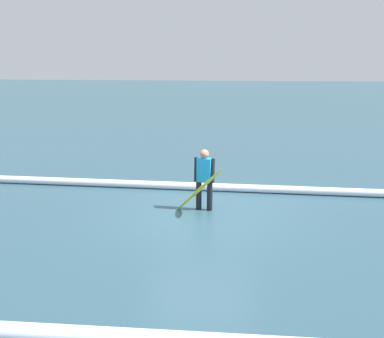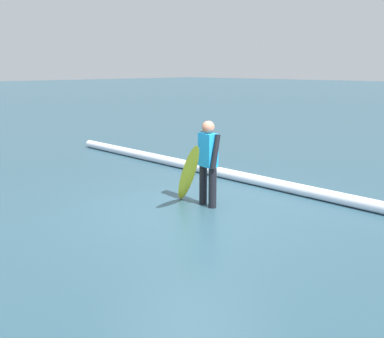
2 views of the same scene
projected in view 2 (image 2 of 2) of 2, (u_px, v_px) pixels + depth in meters
The scene contains 3 objects.
ground_plane at pixel (192, 210), 7.91m from camera, with size 151.61×151.61×0.00m, color #294A59.
surfer at pixel (208, 159), 7.97m from camera, with size 0.51×0.28×1.52m.
surfboard at pixel (188, 175), 7.79m from camera, with size 1.30×0.97×1.27m.
Camera 2 is at (-5.33, 5.37, 2.41)m, focal length 42.77 mm.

